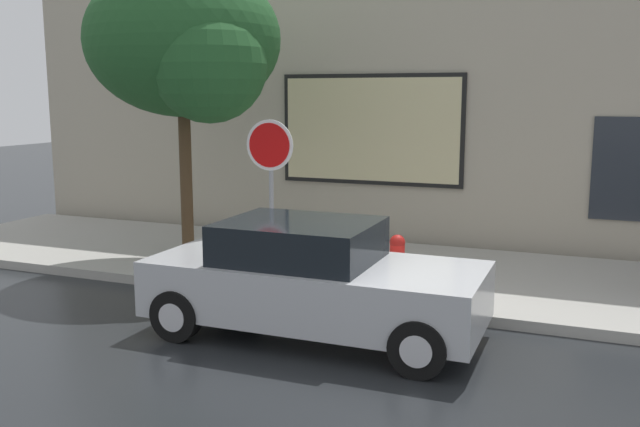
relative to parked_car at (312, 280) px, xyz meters
The scene contains 7 objects.
ground_plane 1.21m from the parked_car, ahead, with size 60.00×60.00×0.00m, color black.
sidewalk 3.32m from the parked_car, 72.50° to the left, with size 20.00×4.00×0.15m, color #A3A099.
building_facade 6.33m from the parked_car, 80.25° to the left, with size 20.00×0.67×7.00m.
parked_car is the anchor object (origin of this frame).
fire_hydrant 2.08m from the parked_car, 75.39° to the left, with size 0.30×0.44×0.79m.
street_tree 4.99m from the parked_car, 143.84° to the left, with size 3.37×2.87×4.98m.
stop_sign 2.44m from the parked_car, 129.55° to the left, with size 0.76×0.10×2.46m.
Camera 1 is at (2.22, -7.78, 2.97)m, focal length 39.01 mm.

